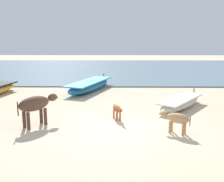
{
  "coord_description": "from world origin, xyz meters",
  "views": [
    {
      "loc": [
        0.11,
        -8.51,
        3.05
      ],
      "look_at": [
        -0.06,
        3.54,
        0.6
      ],
      "focal_mm": 41.4,
      "sensor_mm": 36.0,
      "label": 1
    }
  ],
  "objects_px": {
    "fishing_boat_4": "(180,102)",
    "calf_near_rust": "(117,109)",
    "cow_adult_dark": "(36,104)",
    "calf_far_tan": "(177,119)",
    "fishing_boat_3": "(90,85)"
  },
  "relations": [
    {
      "from": "fishing_boat_4",
      "to": "calf_near_rust",
      "type": "height_order",
      "value": "fishing_boat_4"
    },
    {
      "from": "cow_adult_dark",
      "to": "calf_far_tan",
      "type": "xyz_separation_m",
      "value": [
        4.8,
        -0.71,
        -0.28
      ]
    },
    {
      "from": "calf_near_rust",
      "to": "calf_far_tan",
      "type": "xyz_separation_m",
      "value": [
        1.92,
        -1.45,
        0.09
      ]
    },
    {
      "from": "calf_near_rust",
      "to": "cow_adult_dark",
      "type": "bearing_deg",
      "value": -93.15
    },
    {
      "from": "cow_adult_dark",
      "to": "calf_near_rust",
      "type": "relative_size",
      "value": 1.7
    },
    {
      "from": "fishing_boat_3",
      "to": "fishing_boat_4",
      "type": "height_order",
      "value": "fishing_boat_3"
    },
    {
      "from": "fishing_boat_3",
      "to": "calf_far_tan",
      "type": "height_order",
      "value": "fishing_boat_3"
    },
    {
      "from": "fishing_boat_3",
      "to": "cow_adult_dark",
      "type": "xyz_separation_m",
      "value": [
        -1.27,
        -6.34,
        0.46
      ]
    },
    {
      "from": "fishing_boat_3",
      "to": "cow_adult_dark",
      "type": "distance_m",
      "value": 6.48
    },
    {
      "from": "fishing_boat_3",
      "to": "calf_far_tan",
      "type": "relative_size",
      "value": 5.03
    },
    {
      "from": "calf_near_rust",
      "to": "fishing_boat_3",
      "type": "bearing_deg",
      "value": 178.46
    },
    {
      "from": "fishing_boat_4",
      "to": "cow_adult_dark",
      "type": "bearing_deg",
      "value": 150.17
    },
    {
      "from": "calf_near_rust",
      "to": "calf_far_tan",
      "type": "distance_m",
      "value": 2.41
    },
    {
      "from": "fishing_boat_3",
      "to": "calf_near_rust",
      "type": "height_order",
      "value": "fishing_boat_3"
    },
    {
      "from": "fishing_boat_4",
      "to": "cow_adult_dark",
      "type": "height_order",
      "value": "cow_adult_dark"
    }
  ]
}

